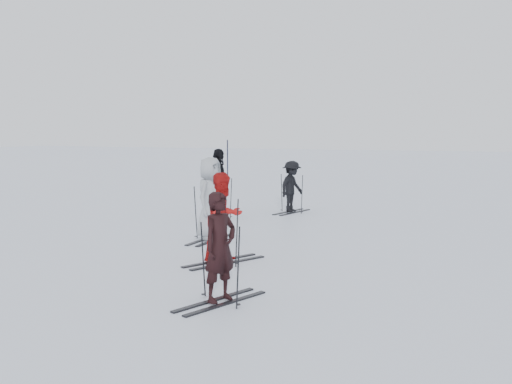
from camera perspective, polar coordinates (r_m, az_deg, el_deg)
ground at (r=13.90m, az=-1.48°, el=-4.53°), size 120.00×120.00×0.00m
skier_near_dark at (r=8.59m, az=-3.62°, el=-5.69°), size 0.59×0.71×1.65m
skier_red at (r=11.14m, az=-3.24°, el=-2.67°), size 0.99×1.06×1.75m
skier_grey at (r=13.45m, az=-4.60°, el=-0.74°), size 0.67×0.98×1.93m
skier_uphill_left at (r=16.76m, az=-3.78°, el=0.80°), size 0.73×1.26×2.02m
skier_uphill_far at (r=17.89m, az=3.59°, el=0.48°), size 0.85×1.15×1.60m
skis_near_dark at (r=8.63m, az=-3.61°, el=-7.02°), size 1.92×1.47×1.24m
skis_red at (r=11.18m, az=-3.23°, el=-3.70°), size 2.08×1.73×1.34m
skis_grey at (r=13.49m, az=-4.59°, el=-2.06°), size 1.85×1.07×1.31m
skis_uphill_left at (r=16.80m, az=-3.77°, el=-0.55°), size 1.82×1.22×1.22m
skis_uphill_far at (r=17.91m, az=3.59°, el=-0.08°), size 1.89×1.34×1.24m
piste_marker at (r=24.67m, az=-2.86°, el=2.73°), size 0.05×0.05×2.15m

